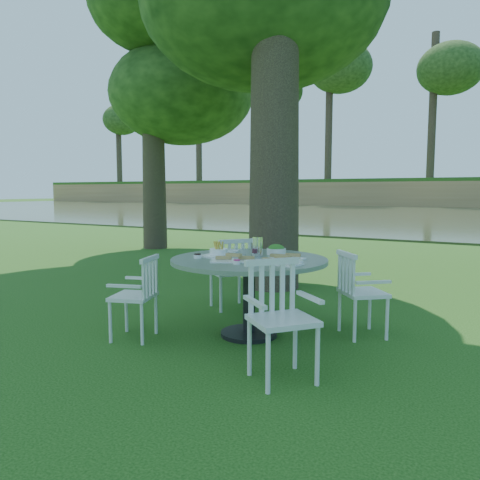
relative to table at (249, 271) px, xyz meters
The scene contains 8 objects.
ground 1.05m from the table, 133.13° to the left, with size 140.00×140.00×0.00m, color #143D0C.
table is the anchor object (origin of this frame).
chair_ne 1.05m from the table, 29.29° to the left, with size 0.57×0.58×0.83m.
chair_nw 1.05m from the table, 129.67° to the left, with size 0.59×0.59×0.86m.
chair_sw 1.06m from the table, 144.52° to the right, with size 0.49×0.51×0.80m.
chair_se 1.04m from the table, 48.80° to the right, with size 0.62×0.62×0.90m.
tableware 0.19m from the table, 118.18° to the left, with size 1.18×0.92×0.20m.
river 23.63m from the table, 91.39° to the left, with size 100.00×28.00×0.12m, color #343D24.
Camera 1 is at (2.76, -4.57, 1.43)m, focal length 35.00 mm.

